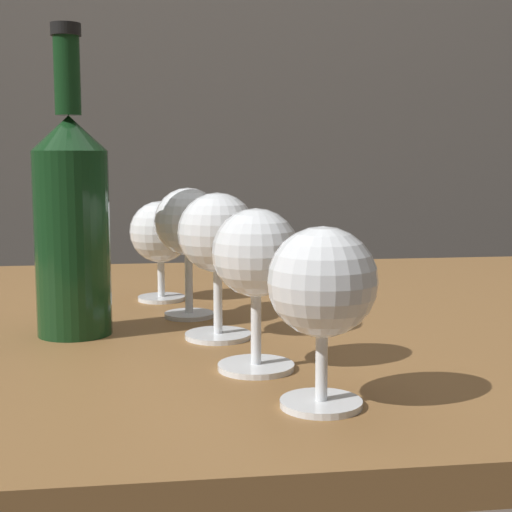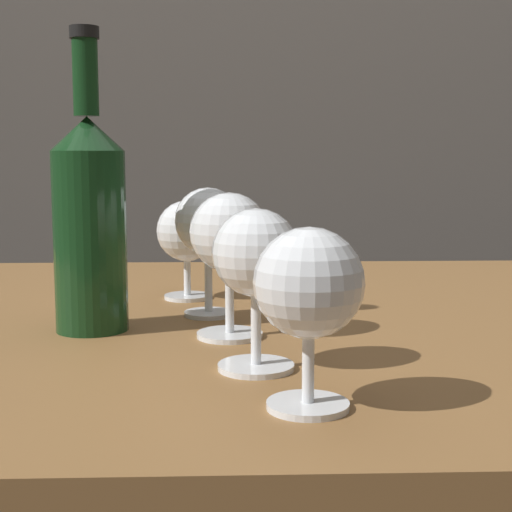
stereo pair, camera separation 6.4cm
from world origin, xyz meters
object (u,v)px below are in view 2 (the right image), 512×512
(wine_glass_white, at_px, (256,257))
(wine_bottle, at_px, (90,218))
(wine_glass_chardonnay, at_px, (187,232))
(wine_glass_pinot, at_px, (309,288))
(wine_glass_rose, at_px, (208,224))
(wine_glass_merlot, at_px, (229,236))

(wine_glass_white, height_order, wine_bottle, wine_bottle)
(wine_glass_chardonnay, relative_size, wine_bottle, 0.41)
(wine_glass_chardonnay, distance_m, wine_bottle, 0.20)
(wine_glass_white, bearing_deg, wine_glass_chardonnay, 103.15)
(wine_bottle, bearing_deg, wine_glass_white, -42.76)
(wine_glass_pinot, xyz_separation_m, wine_glass_rose, (-0.08, 0.32, 0.02))
(wine_glass_merlot, xyz_separation_m, wine_glass_rose, (-0.02, 0.10, 0.00))
(wine_glass_pinot, distance_m, wine_glass_white, 0.11)
(wine_glass_pinot, height_order, wine_glass_white, wine_glass_white)
(wine_glass_merlot, distance_m, wine_glass_chardonnay, 0.22)
(wine_glass_white, xyz_separation_m, wine_glass_merlot, (-0.02, 0.12, 0.01))
(wine_glass_pinot, distance_m, wine_glass_rose, 0.33)
(wine_glass_white, distance_m, wine_glass_merlot, 0.12)
(wine_glass_rose, distance_m, wine_glass_chardonnay, 0.11)
(wine_glass_white, relative_size, wine_glass_merlot, 0.95)
(wine_glass_rose, bearing_deg, wine_bottle, -151.08)
(wine_glass_chardonnay, xyz_separation_m, wine_bottle, (-0.09, -0.17, 0.03))
(wine_glass_white, xyz_separation_m, wine_glass_rose, (-0.05, 0.22, 0.01))
(wine_glass_pinot, bearing_deg, wine_glass_chardonnay, 104.42)
(wine_glass_rose, xyz_separation_m, wine_glass_chardonnay, (-0.03, 0.11, -0.02))
(wine_glass_rose, relative_size, wine_glass_chardonnay, 1.17)
(wine_glass_white, distance_m, wine_bottle, 0.23)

